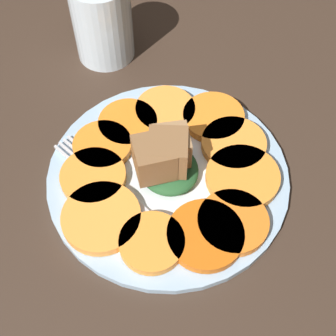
# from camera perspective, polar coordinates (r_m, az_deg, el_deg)

# --- Properties ---
(table_slab) EXTENTS (1.20, 1.20, 0.02)m
(table_slab) POSITION_cam_1_polar(r_m,az_deg,el_deg) (0.56, 0.00, -1.77)
(table_slab) COLOR #38281E
(table_slab) RESTS_ON ground
(plate) EXTENTS (0.28, 0.28, 0.01)m
(plate) POSITION_cam_1_polar(r_m,az_deg,el_deg) (0.55, 0.00, -0.92)
(plate) COLOR #99B7D1
(plate) RESTS_ON table_slab
(carrot_slice_0) EXTENTS (0.07, 0.07, 0.01)m
(carrot_slice_0) POSITION_cam_1_polar(r_m,az_deg,el_deg) (0.56, -7.99, 2.72)
(carrot_slice_0) COLOR orange
(carrot_slice_0) RESTS_ON plate
(carrot_slice_1) EXTENTS (0.08, 0.08, 0.01)m
(carrot_slice_1) POSITION_cam_1_polar(r_m,az_deg,el_deg) (0.54, -9.11, -1.02)
(carrot_slice_1) COLOR orange
(carrot_slice_1) RESTS_ON plate
(carrot_slice_2) EXTENTS (0.09, 0.09, 0.01)m
(carrot_slice_2) POSITION_cam_1_polar(r_m,az_deg,el_deg) (0.51, -8.14, -5.99)
(carrot_slice_2) COLOR #F99438
(carrot_slice_2) RESTS_ON plate
(carrot_slice_3) EXTENTS (0.07, 0.07, 0.01)m
(carrot_slice_3) POSITION_cam_1_polar(r_m,az_deg,el_deg) (0.49, -1.98, -9.06)
(carrot_slice_3) COLOR orange
(carrot_slice_3) RESTS_ON plate
(carrot_slice_4) EXTENTS (0.08, 0.08, 0.01)m
(carrot_slice_4) POSITION_cam_1_polar(r_m,az_deg,el_deg) (0.50, 4.26, -8.29)
(carrot_slice_4) COLOR #D45E12
(carrot_slice_4) RESTS_ON plate
(carrot_slice_5) EXTENTS (0.08, 0.08, 0.01)m
(carrot_slice_5) POSITION_cam_1_polar(r_m,az_deg,el_deg) (0.51, 7.92, -6.55)
(carrot_slice_5) COLOR orange
(carrot_slice_5) RESTS_ON plate
(carrot_slice_6) EXTENTS (0.08, 0.08, 0.01)m
(carrot_slice_6) POSITION_cam_1_polar(r_m,az_deg,el_deg) (0.54, 9.08, -1.09)
(carrot_slice_6) COLOR orange
(carrot_slice_6) RESTS_ON plate
(carrot_slice_7) EXTENTS (0.08, 0.08, 0.01)m
(carrot_slice_7) POSITION_cam_1_polar(r_m,az_deg,el_deg) (0.57, 8.07, 2.83)
(carrot_slice_7) COLOR orange
(carrot_slice_7) RESTS_ON plate
(carrot_slice_8) EXTENTS (0.08, 0.08, 0.01)m
(carrot_slice_8) POSITION_cam_1_polar(r_m,az_deg,el_deg) (0.59, 5.56, 6.18)
(carrot_slice_8) COLOR orange
(carrot_slice_8) RESTS_ON plate
(carrot_slice_9) EXTENTS (0.08, 0.08, 0.01)m
(carrot_slice_9) POSITION_cam_1_polar(r_m,az_deg,el_deg) (0.59, -0.32, 7.06)
(carrot_slice_9) COLOR #F99539
(carrot_slice_9) RESTS_ON plate
(carrot_slice_10) EXTENTS (0.07, 0.07, 0.01)m
(carrot_slice_10) POSITION_cam_1_polar(r_m,az_deg,el_deg) (0.58, -4.90, 5.45)
(carrot_slice_10) COLOR orange
(carrot_slice_10) RESTS_ON plate
(center_pile) EXTENTS (0.08, 0.08, 0.06)m
(center_pile) POSITION_cam_1_polar(r_m,az_deg,el_deg) (0.52, -0.33, 1.33)
(center_pile) COLOR #235128
(center_pile) RESTS_ON plate
(fork) EXTENTS (0.18, 0.08, 0.00)m
(fork) POSITION_cam_1_polar(r_m,az_deg,el_deg) (0.54, -6.87, -2.07)
(fork) COLOR silver
(fork) RESTS_ON plate
(water_glass) EXTENTS (0.08, 0.08, 0.11)m
(water_glass) POSITION_cam_1_polar(r_m,az_deg,el_deg) (0.66, -8.01, 17.38)
(water_glass) COLOR silver
(water_glass) RESTS_ON table_slab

